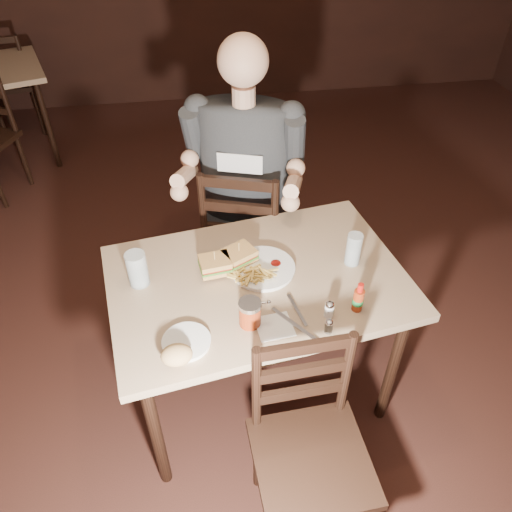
{
  "coord_description": "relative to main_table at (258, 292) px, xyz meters",
  "views": [
    {
      "loc": [
        -0.53,
        -1.62,
        2.18
      ],
      "look_at": [
        -0.29,
        -0.09,
        0.85
      ],
      "focal_mm": 35.0,
      "sensor_mm": 36.0,
      "label": 1
    }
  ],
  "objects": [
    {
      "name": "chair_near",
      "position": [
        0.1,
        -0.64,
        -0.24
      ],
      "size": [
        0.43,
        0.47,
        0.89
      ],
      "primitive_type": null,
      "rotation": [
        0.0,
        0.0,
        0.04
      ],
      "color": "black",
      "rests_on": "ground"
    },
    {
      "name": "dinner_plate",
      "position": [
        0.03,
        0.05,
        0.09
      ],
      "size": [
        0.3,
        0.3,
        0.02
      ],
      "primitive_type": "cylinder",
      "rotation": [
        0.0,
        0.0,
        0.15
      ],
      "color": "white",
      "rests_on": "main_table"
    },
    {
      "name": "ketchup_dollop",
      "position": [
        0.09,
        0.06,
        0.1
      ],
      "size": [
        0.05,
        0.05,
        0.01
      ],
      "primitive_type": "ellipsoid",
      "rotation": [
        0.0,
        0.0,
        0.15
      ],
      "color": "maroon",
      "rests_on": "dinner_plate"
    },
    {
      "name": "glass_left",
      "position": [
        -0.48,
        0.05,
        0.16
      ],
      "size": [
        0.09,
        0.09,
        0.15
      ],
      "primitive_type": "cylinder",
      "rotation": [
        0.0,
        0.0,
        0.15
      ],
      "color": "silver",
      "rests_on": "main_table"
    },
    {
      "name": "glass_right",
      "position": [
        0.41,
        0.04,
        0.15
      ],
      "size": [
        0.07,
        0.07,
        0.15
      ],
      "primitive_type": "cylinder",
      "rotation": [
        0.0,
        0.0,
        0.15
      ],
      "color": "silver",
      "rests_on": "main_table"
    },
    {
      "name": "room_shell",
      "position": [
        0.29,
        0.14,
        0.71
      ],
      "size": [
        7.0,
        7.0,
        7.0
      ],
      "color": "black",
      "rests_on": "ground"
    },
    {
      "name": "sandwich_left",
      "position": [
        -0.17,
        0.06,
        0.15
      ],
      "size": [
        0.14,
        0.12,
        0.1
      ],
      "primitive_type": null,
      "rotation": [
        0.0,
        0.0,
        0.13
      ],
      "color": "#DCA75B",
      "rests_on": "dinner_plate"
    },
    {
      "name": "chair_far",
      "position": [
        0.04,
        0.68,
        -0.21
      ],
      "size": [
        0.57,
        0.6,
        0.95
      ],
      "primitive_type": null,
      "rotation": [
        0.0,
        0.0,
        2.82
      ],
      "color": "black",
      "rests_on": "ground"
    },
    {
      "name": "syrup_dispenser",
      "position": [
        -0.07,
        -0.24,
        0.14
      ],
      "size": [
        0.1,
        0.1,
        0.11
      ],
      "primitive_type": null,
      "rotation": [
        0.0,
        0.0,
        0.15
      ],
      "color": "maroon",
      "rests_on": "main_table"
    },
    {
      "name": "bread_roll",
      "position": [
        -0.34,
        -0.38,
        0.13
      ],
      "size": [
        0.12,
        0.11,
        0.07
      ],
      "primitive_type": "ellipsoid",
      "rotation": [
        0.0,
        0.0,
        0.15
      ],
      "color": "tan",
      "rests_on": "side_plate"
    },
    {
      "name": "sandwich_right",
      "position": [
        -0.06,
        0.1,
        0.15
      ],
      "size": [
        0.16,
        0.15,
        0.11
      ],
      "primitive_type": null,
      "rotation": [
        0.0,
        0.0,
        0.49
      ],
      "color": "#DCA75B",
      "rests_on": "dinner_plate"
    },
    {
      "name": "fries_pile",
      "position": [
        -0.03,
        -0.01,
        0.11
      ],
      "size": [
        0.26,
        0.2,
        0.04
      ],
      "primitive_type": null,
      "rotation": [
        0.0,
        0.0,
        0.15
      ],
      "color": "tan",
      "rests_on": "dinner_plate"
    },
    {
      "name": "knife",
      "position": [
        0.1,
        -0.28,
        0.09
      ],
      "size": [
        0.15,
        0.2,
        0.01
      ],
      "primitive_type": "cube",
      "rotation": [
        0.0,
        0.0,
        0.62
      ],
      "color": "silver",
      "rests_on": "napkin"
    },
    {
      "name": "fork",
      "position": [
        0.12,
        -0.2,
        0.09
      ],
      "size": [
        0.05,
        0.17,
        0.01
      ],
      "primitive_type": "cube",
      "rotation": [
        0.0,
        0.0,
        0.2
      ],
      "color": "silver",
      "rests_on": "napkin"
    },
    {
      "name": "salt_shaker",
      "position": [
        0.23,
        -0.24,
        0.11
      ],
      "size": [
        0.04,
        0.04,
        0.07
      ],
      "primitive_type": null,
      "rotation": [
        0.0,
        0.0,
        0.15
      ],
      "color": "white",
      "rests_on": "main_table"
    },
    {
      "name": "side_plate",
      "position": [
        -0.31,
        -0.3,
        0.09
      ],
      "size": [
        0.2,
        0.2,
        0.01
      ],
      "primitive_type": "cylinder",
      "rotation": [
        0.0,
        0.0,
        0.15
      ],
      "color": "white",
      "rests_on": "main_table"
    },
    {
      "name": "diner",
      "position": [
        0.03,
        0.63,
        0.32
      ],
      "size": [
        0.72,
        0.64,
        1.04
      ],
      "primitive_type": null,
      "rotation": [
        0.0,
        0.0,
        -0.32
      ],
      "color": "#2B2D30",
      "rests_on": "chair_far"
    },
    {
      "name": "napkin",
      "position": [
        0.02,
        -0.27,
        0.08
      ],
      "size": [
        0.14,
        0.14,
        0.0
      ],
      "primitive_type": "cube",
      "rotation": [
        0.0,
        0.0,
        0.1
      ],
      "color": "white",
      "rests_on": "main_table"
    },
    {
      "name": "hot_sauce",
      "position": [
        0.35,
        -0.23,
        0.15
      ],
      "size": [
        0.05,
        0.05,
        0.13
      ],
      "primitive_type": null,
      "rotation": [
        0.0,
        0.0,
        0.15
      ],
      "color": "maroon",
      "rests_on": "main_table"
    },
    {
      "name": "pepper_shaker",
      "position": [
        0.21,
        -0.32,
        0.11
      ],
      "size": [
        0.04,
        0.04,
        0.06
      ],
      "primitive_type": null,
      "rotation": [
        0.0,
        0.0,
        0.15
      ],
      "color": "#38332D",
      "rests_on": "main_table"
    },
    {
      "name": "bg_chair_far",
      "position": [
        -1.71,
        3.19,
        -0.24
      ],
      "size": [
        0.46,
        0.5,
        0.89
      ],
      "primitive_type": null,
      "rotation": [
        0.0,
        0.0,
        3.27
      ],
      "color": "black",
      "rests_on": "ground"
    },
    {
      "name": "main_table",
      "position": [
        0.0,
        0.0,
        0.0
      ],
      "size": [
        1.32,
        0.98,
        0.77
      ],
      "rotation": [
        0.0,
        0.0,
        0.15
      ],
      "color": "tan",
      "rests_on": "ground"
    }
  ]
}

